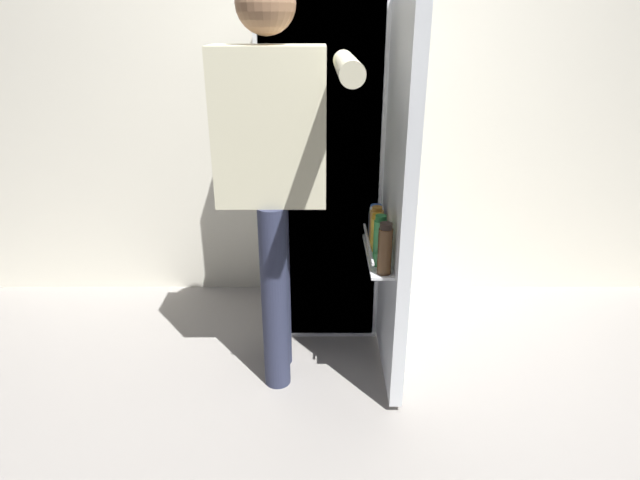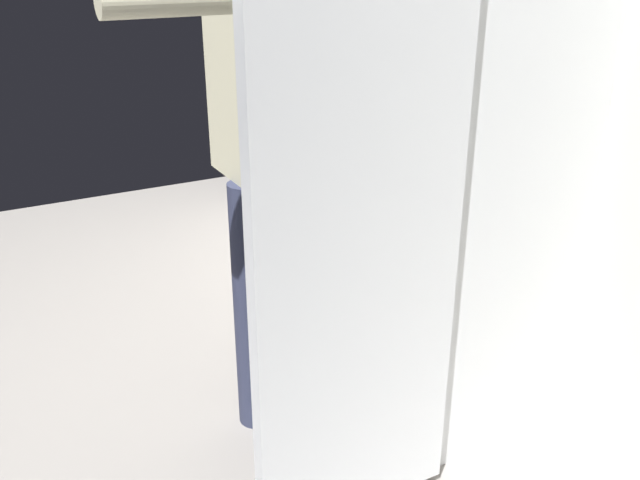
# 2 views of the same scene
# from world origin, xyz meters

# --- Properties ---
(ground_plane) EXTENTS (5.64, 5.64, 0.00)m
(ground_plane) POSITION_xyz_m (0.00, 0.00, 0.00)
(ground_plane) COLOR gray
(kitchen_wall) EXTENTS (4.40, 0.10, 2.50)m
(kitchen_wall) POSITION_xyz_m (0.00, 0.86, 1.25)
(kitchen_wall) COLOR silver
(kitchen_wall) RESTS_ON ground_plane
(refrigerator) EXTENTS (0.65, 1.15, 1.69)m
(refrigerator) POSITION_xyz_m (0.03, 0.47, 0.84)
(refrigerator) COLOR silver
(refrigerator) RESTS_ON ground_plane
(person) EXTENTS (0.56, 0.78, 1.75)m
(person) POSITION_xyz_m (-0.20, -0.05, 1.06)
(person) COLOR #2D334C
(person) RESTS_ON ground_plane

